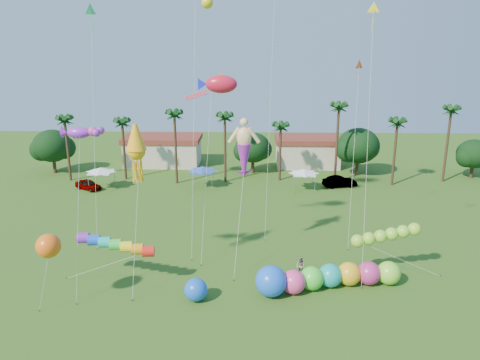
{
  "coord_description": "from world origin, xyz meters",
  "views": [
    {
      "loc": [
        1.02,
        -25.86,
        19.47
      ],
      "look_at": [
        0.0,
        10.0,
        9.0
      ],
      "focal_mm": 35.0,
      "sensor_mm": 36.0,
      "label": 1
    }
  ],
  "objects_px": {
    "spectator_b": "(300,266)",
    "blue_ball": "(196,290)",
    "car_a": "(88,185)",
    "car_b": "(340,182)",
    "caterpillar_inflatable": "(323,277)"
  },
  "relations": [
    {
      "from": "car_a",
      "to": "spectator_b",
      "type": "xyz_separation_m",
      "value": [
        27.03,
        -24.36,
        0.18
      ]
    },
    {
      "from": "blue_ball",
      "to": "car_a",
      "type": "bearing_deg",
      "value": 122.67
    },
    {
      "from": "car_a",
      "to": "caterpillar_inflatable",
      "type": "height_order",
      "value": "caterpillar_inflatable"
    },
    {
      "from": "spectator_b",
      "to": "blue_ball",
      "type": "relative_size",
      "value": 0.95
    },
    {
      "from": "car_a",
      "to": "caterpillar_inflatable",
      "type": "relative_size",
      "value": 0.33
    },
    {
      "from": "blue_ball",
      "to": "car_b",
      "type": "bearing_deg",
      "value": 61.64
    },
    {
      "from": "car_b",
      "to": "car_a",
      "type": "bearing_deg",
      "value": 79.8
    },
    {
      "from": "caterpillar_inflatable",
      "to": "blue_ball",
      "type": "distance_m",
      "value": 10.46
    },
    {
      "from": "car_a",
      "to": "blue_ball",
      "type": "height_order",
      "value": "blue_ball"
    },
    {
      "from": "car_a",
      "to": "car_b",
      "type": "bearing_deg",
      "value": -55.2
    },
    {
      "from": "car_b",
      "to": "spectator_b",
      "type": "xyz_separation_m",
      "value": [
        -8.08,
        -26.56,
        0.1
      ]
    },
    {
      "from": "car_b",
      "to": "caterpillar_inflatable",
      "type": "distance_m",
      "value": 29.57
    },
    {
      "from": "car_a",
      "to": "spectator_b",
      "type": "distance_m",
      "value": 36.39
    },
    {
      "from": "spectator_b",
      "to": "blue_ball",
      "type": "height_order",
      "value": "blue_ball"
    },
    {
      "from": "caterpillar_inflatable",
      "to": "blue_ball",
      "type": "relative_size",
      "value": 6.76
    }
  ]
}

